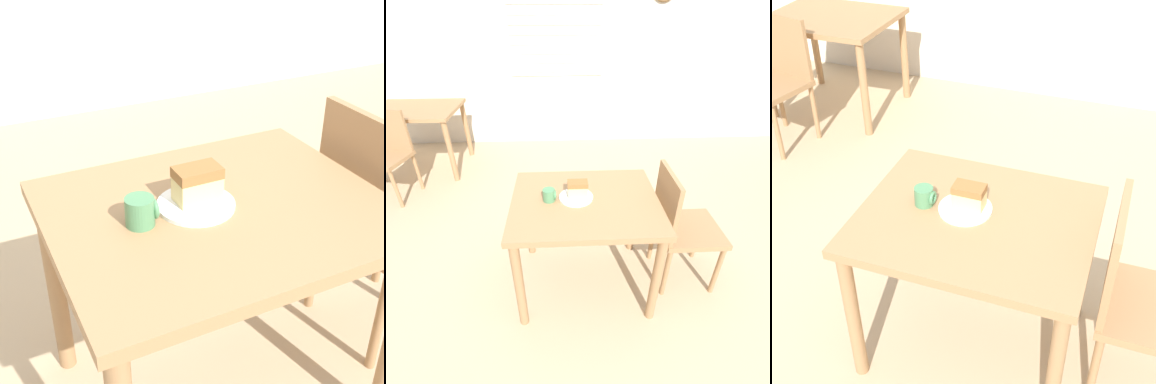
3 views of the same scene
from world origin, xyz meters
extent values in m
plane|color=tan|center=(0.00, 0.00, 0.00)|extent=(14.00, 14.00, 0.00)
cube|color=#9E754C|center=(-0.02, 0.22, 0.73)|extent=(0.95, 0.78, 0.04)
cylinder|color=#9E754C|center=(-0.44, -0.11, 0.35)|extent=(0.06, 0.06, 0.71)
cylinder|color=#9E754C|center=(0.41, -0.11, 0.35)|extent=(0.06, 0.06, 0.71)
cylinder|color=#9E754C|center=(-0.44, 0.56, 0.35)|extent=(0.06, 0.06, 0.71)
cylinder|color=#9E754C|center=(0.41, 0.56, 0.35)|extent=(0.06, 0.06, 0.71)
cube|color=#9E754C|center=(-1.88, 2.20, 0.76)|extent=(0.98, 0.81, 0.04)
cylinder|color=#9E754C|center=(-1.44, 1.84, 0.37)|extent=(0.06, 0.06, 0.74)
cylinder|color=#9E754C|center=(-2.32, 2.55, 0.37)|extent=(0.06, 0.06, 0.74)
cylinder|color=#9E754C|center=(-1.44, 2.55, 0.37)|extent=(0.06, 0.06, 0.74)
cube|color=#9E754C|center=(0.73, 0.25, 0.45)|extent=(0.43, 0.43, 0.04)
cylinder|color=#9E754C|center=(0.55, 0.06, 0.22)|extent=(0.04, 0.04, 0.43)
cylinder|color=#9E754C|center=(0.55, 0.43, 0.22)|extent=(0.04, 0.04, 0.43)
cube|color=#9E754C|center=(0.53, 0.25, 0.69)|extent=(0.03, 0.41, 0.44)
cube|color=#9E754C|center=(-2.00, 1.52, 0.45)|extent=(0.51, 0.51, 0.04)
cylinder|color=#9E754C|center=(-1.86, 1.30, 0.22)|extent=(0.04, 0.04, 0.43)
cylinder|color=#9E754C|center=(-2.14, 1.73, 0.22)|extent=(0.04, 0.04, 0.43)
cylinder|color=#9E754C|center=(-1.78, 1.66, 0.22)|extent=(0.04, 0.04, 0.43)
cube|color=#9E754C|center=(-1.96, 1.71, 0.69)|extent=(0.40, 0.11, 0.44)
cylinder|color=white|center=(-0.08, 0.25, 0.76)|extent=(0.22, 0.22, 0.01)
cube|color=#E0C67F|center=(-0.07, 0.26, 0.80)|extent=(0.13, 0.08, 0.07)
cube|color=#936033|center=(-0.07, 0.26, 0.85)|extent=(0.13, 0.08, 0.03)
cylinder|color=#4C8456|center=(-0.25, 0.23, 0.79)|extent=(0.08, 0.08, 0.08)
torus|color=#4C8456|center=(-0.21, 0.23, 0.79)|extent=(0.01, 0.06, 0.06)
camera|label=1|loc=(-0.65, -0.89, 1.53)|focal=50.00mm
camera|label=2|loc=(-0.15, -1.37, 1.83)|focal=28.00mm
camera|label=3|loc=(0.50, -1.38, 2.08)|focal=50.00mm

